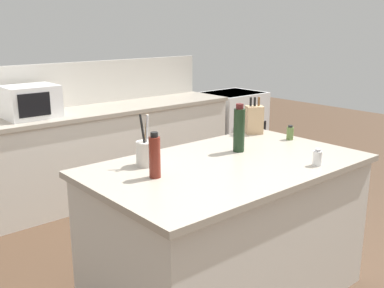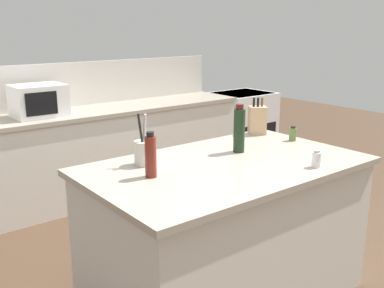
# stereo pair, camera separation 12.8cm
# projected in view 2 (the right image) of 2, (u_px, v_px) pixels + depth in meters

# --- Properties ---
(back_counter_run) EXTENTS (3.15, 0.66, 0.94)m
(back_counter_run) POSITION_uv_depth(u_px,v_px,m) (107.00, 152.00, 4.78)
(back_counter_run) COLOR beige
(back_counter_run) RESTS_ON ground_plane
(wall_backsplash) EXTENTS (3.11, 0.03, 0.46)m
(wall_backsplash) POSITION_uv_depth(u_px,v_px,m) (90.00, 83.00, 4.84)
(wall_backsplash) COLOR beige
(wall_backsplash) RESTS_ON back_counter_run
(kitchen_island) EXTENTS (1.76, 1.06, 0.94)m
(kitchen_island) POSITION_uv_depth(u_px,v_px,m) (225.00, 232.00, 2.93)
(kitchen_island) COLOR beige
(kitchen_island) RESTS_ON ground_plane
(range_oven) EXTENTS (0.76, 0.65, 0.92)m
(range_oven) POSITION_uv_depth(u_px,v_px,m) (242.00, 127.00, 5.97)
(range_oven) COLOR white
(range_oven) RESTS_ON ground_plane
(microwave) EXTENTS (0.47, 0.39, 0.30)m
(microwave) POSITION_uv_depth(u_px,v_px,m) (39.00, 101.00, 4.21)
(microwave) COLOR white
(microwave) RESTS_ON back_counter_run
(knife_block) EXTENTS (0.16, 0.15, 0.29)m
(knife_block) POSITION_uv_depth(u_px,v_px,m) (257.00, 120.00, 3.52)
(knife_block) COLOR tan
(knife_block) RESTS_ON kitchen_island
(utensil_crock) EXTENTS (0.12, 0.12, 0.32)m
(utensil_crock) POSITION_uv_depth(u_px,v_px,m) (144.00, 152.00, 2.75)
(utensil_crock) COLOR beige
(utensil_crock) RESTS_ON kitchen_island
(vinegar_bottle) EXTENTS (0.07, 0.07, 0.26)m
(vinegar_bottle) POSITION_uv_depth(u_px,v_px,m) (151.00, 156.00, 2.52)
(vinegar_bottle) COLOR maroon
(vinegar_bottle) RESTS_ON kitchen_island
(salt_shaker) EXTENTS (0.06, 0.06, 0.11)m
(salt_shaker) POSITION_uv_depth(u_px,v_px,m) (316.00, 159.00, 2.71)
(salt_shaker) COLOR silver
(salt_shaker) RESTS_ON kitchen_island
(wine_bottle) EXTENTS (0.08, 0.08, 0.33)m
(wine_bottle) POSITION_uv_depth(u_px,v_px,m) (239.00, 130.00, 3.01)
(wine_bottle) COLOR black
(wine_bottle) RESTS_ON kitchen_island
(spice_jar_oregano) EXTENTS (0.05, 0.05, 0.11)m
(spice_jar_oregano) POSITION_uv_depth(u_px,v_px,m) (293.00, 134.00, 3.34)
(spice_jar_oregano) COLOR #567038
(spice_jar_oregano) RESTS_ON kitchen_island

